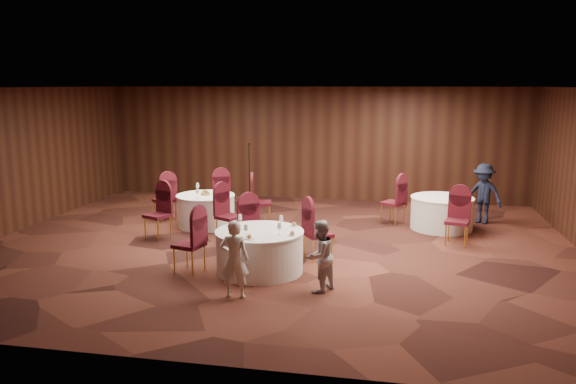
% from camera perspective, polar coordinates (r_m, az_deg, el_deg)
% --- Properties ---
extents(ground, '(12.00, 12.00, 0.00)m').
position_cam_1_polar(ground, '(11.56, -1.17, -5.51)').
color(ground, black).
rests_on(ground, ground).
extents(room_shell, '(12.00, 12.00, 12.00)m').
position_cam_1_polar(room_shell, '(11.17, -1.21, 4.21)').
color(room_shell, silver).
rests_on(room_shell, ground).
extents(table_main, '(1.56, 1.56, 0.74)m').
position_cam_1_polar(table_main, '(9.96, -2.90, -5.99)').
color(table_main, white).
rests_on(table_main, ground).
extents(table_left, '(1.36, 1.36, 0.74)m').
position_cam_1_polar(table_left, '(13.22, -8.34, -1.85)').
color(table_left, white).
rests_on(table_left, ground).
extents(table_right, '(1.42, 1.42, 0.74)m').
position_cam_1_polar(table_right, '(13.30, 15.34, -2.04)').
color(table_right, white).
rests_on(table_right, ground).
extents(chairs_main, '(2.81, 2.08, 1.00)m').
position_cam_1_polar(chairs_main, '(10.55, -3.72, -4.32)').
color(chairs_main, '#3D0C17').
rests_on(chairs_main, ground).
extents(chairs_left, '(3.08, 3.14, 1.00)m').
position_cam_1_polar(chairs_left, '(13.19, -8.23, -1.31)').
color(chairs_left, '#3D0C17').
rests_on(chairs_left, ground).
extents(chairs_right, '(1.98, 2.28, 1.00)m').
position_cam_1_polar(chairs_right, '(12.78, 13.54, -1.90)').
color(chairs_right, '#3D0C17').
rests_on(chairs_right, ground).
extents(tabletop_main, '(1.16, 1.13, 0.22)m').
position_cam_1_polar(tabletop_main, '(9.72, -2.23, -3.54)').
color(tabletop_main, silver).
rests_on(tabletop_main, table_main).
extents(tabletop_left, '(0.84, 0.80, 0.22)m').
position_cam_1_polar(tabletop_left, '(13.13, -8.32, 0.06)').
color(tabletop_left, silver).
rests_on(tabletop_left, table_left).
extents(tabletop_right, '(0.08, 0.08, 0.22)m').
position_cam_1_polar(tabletop_right, '(13.02, 16.45, -0.03)').
color(tabletop_right, silver).
rests_on(tabletop_right, table_right).
extents(mic_stand, '(0.24, 0.24, 1.65)m').
position_cam_1_polar(mic_stand, '(15.83, -3.94, 0.76)').
color(mic_stand, black).
rests_on(mic_stand, ground).
extents(woman_a, '(0.48, 0.34, 1.24)m').
position_cam_1_polar(woman_a, '(8.73, -5.46, -6.81)').
color(woman_a, silver).
rests_on(woman_a, ground).
extents(woman_b, '(0.66, 0.71, 1.17)m').
position_cam_1_polar(woman_b, '(8.97, 3.21, -6.51)').
color(woman_b, '#B4B4B9').
rests_on(woman_b, ground).
extents(man_c, '(1.07, 0.95, 1.43)m').
position_cam_1_polar(man_c, '(14.05, 19.22, -0.17)').
color(man_c, black).
rests_on(man_c, ground).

